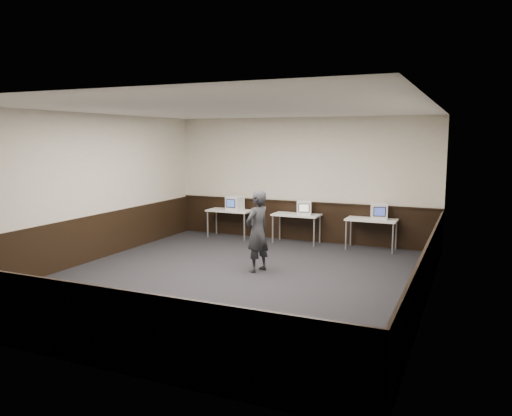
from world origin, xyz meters
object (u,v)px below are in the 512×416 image
(desk_right, at_px, (371,222))
(emac_center, at_px, (304,208))
(person, at_px, (257,231))
(desk_left, at_px, (230,212))
(emac_left, at_px, (235,203))
(desk_center, at_px, (296,217))
(emac_right, at_px, (379,211))

(desk_right, distance_m, emac_center, 1.71)
(emac_center, distance_m, person, 2.89)
(emac_center, bearing_deg, desk_right, -15.04)
(desk_left, bearing_deg, emac_left, -12.59)
(emac_center, relative_size, person, 0.28)
(emac_center, xyz_separation_m, person, (-0.03, -2.88, -0.11))
(desk_left, distance_m, emac_left, 0.32)
(desk_center, height_order, emac_right, emac_right)
(emac_left, bearing_deg, desk_right, 7.53)
(emac_right, bearing_deg, emac_center, 167.70)
(desk_center, xyz_separation_m, person, (0.18, -2.91, 0.14))
(desk_right, bearing_deg, desk_center, 180.00)
(desk_right, distance_m, emac_left, 3.64)
(person, bearing_deg, emac_center, -162.73)
(emac_left, bearing_deg, desk_center, 8.19)
(desk_center, bearing_deg, desk_right, 0.00)
(desk_left, height_order, emac_left, emac_left)
(desk_left, distance_m, desk_right, 3.80)
(desk_right, bearing_deg, emac_left, -179.40)
(emac_center, bearing_deg, person, -106.37)
(desk_left, distance_m, person, 3.58)
(desk_left, height_order, emac_center, emac_center)
(desk_right, bearing_deg, person, -120.55)
(desk_center, distance_m, emac_right, 2.08)
(desk_right, bearing_deg, emac_right, 15.76)
(desk_center, height_order, emac_left, emac_left)
(person, bearing_deg, emac_right, 165.40)
(desk_right, relative_size, person, 0.73)
(person, bearing_deg, desk_center, -158.52)
(desk_right, bearing_deg, desk_left, 180.00)
(emac_right, height_order, person, person)
(desk_left, relative_size, emac_left, 2.67)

